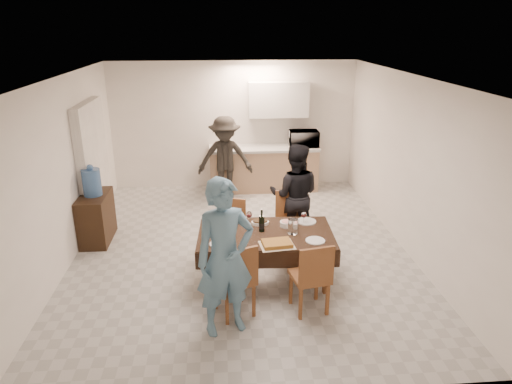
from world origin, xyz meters
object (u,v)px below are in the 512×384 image
Objects in this scene: microwave at (304,139)px; person_kitchen at (225,158)px; console at (96,218)px; wine_bottle at (262,220)px; person_near at (225,258)px; water_pitcher at (293,226)px; dining_table at (266,235)px; water_jug at (92,182)px; savoury_tart at (277,244)px; person_far at (295,195)px.

person_kitchen is at bearing 15.52° from microwave.
console is 2.75m from person_kitchen.
wine_bottle is 0.17× the size of person_near.
water_pitcher is 3.29m from person_kitchen.
dining_table is at bearing 171.87° from water_pitcher.
dining_table is at bearing -81.35° from person_kitchen.
water_pitcher is 3.73m from microwave.
water_jug is 3.25m from water_pitcher.
savoury_tart reaches higher than dining_table.
person_far is at bearing 64.92° from dining_table.
person_far is (-0.59, -2.54, -0.27)m from microwave.
wine_bottle is at bearing -28.23° from console.
person_kitchen reaches higher than wine_bottle.
savoury_tart is (-0.25, -0.33, -0.07)m from water_pitcher.
savoury_tart is at bearing 75.27° from microwave.
water_jug is at bearing 153.94° from dining_table.
wine_bottle is 0.19× the size of person_kitchen.
person_kitchen reaches higher than person_far.
console is 0.60m from water_jug.
microwave reaches higher than console.
person_kitchen is at bearing 70.15° from person_near.
microwave is at bearing -92.01° from person_far.
person_near is at bearing 73.49° from person_far.
person_near is at bearing -50.62° from water_jug.
person_kitchen is at bearing -52.65° from person_far.
person_kitchen is at bearing 39.93° from console.
microwave is at bearing 51.09° from person_near.
dining_table is 2.93m from water_jug.
water_jug is (-2.56, 1.40, 0.32)m from dining_table.
water_jug is 0.26× the size of person_kitchen.
dining_table is 1.21m from person_near.
person_far is at bearing 43.49° from person_near.
dining_table is 1.10× the size of person_kitchen.
wine_bottle is (2.51, -1.35, -0.14)m from water_jug.
savoury_tart is (2.66, -1.78, -0.27)m from water_jug.
person_kitchen reaches higher than water_jug.
person_far is (1.10, 2.10, -0.10)m from person_near.
savoury_tart is 0.26× the size of person_far.
water_pitcher is (0.35, -0.05, 0.13)m from dining_table.
water_pitcher is at bearing 77.71° from microwave.
water_pitcher is 0.42m from savoury_tart.
savoury_tart is 0.26× the size of person_kitchen.
microwave reaches higher than water_pitcher.
person_far is (0.20, 1.10, 0.02)m from water_pitcher.
person_far is (0.45, 1.43, 0.09)m from savoury_tart.
console is at bearing 4.78° from person_far.
dining_table is 4.30× the size of savoury_tart.
dining_table is 0.40m from savoury_tart.
water_pitcher is at bearing 90.83° from person_far.
person_kitchen is at bearing 99.32° from savoury_tart.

